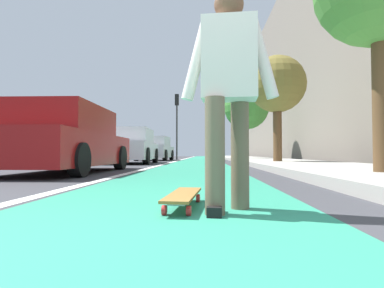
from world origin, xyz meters
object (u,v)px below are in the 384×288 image
Objects in this scene: skateboard at (183,196)px; parked_car_near at (64,141)px; parked_car_mid at (130,147)px; street_tree_far at (246,107)px; street_tree_mid at (277,85)px; parked_car_far at (155,149)px; traffic_light at (177,115)px; skater_person at (229,84)px.

skateboard is 0.19× the size of parked_car_near.
street_tree_far is at bearing -40.75° from parked_car_mid.
street_tree_mid reaches higher than skateboard.
parked_car_mid reaches higher than parked_car_far.
skateboard is 0.18× the size of traffic_light.
skateboard is 0.17× the size of street_tree_far.
street_tree_far reaches higher than parked_car_mid.
traffic_light reaches higher than parked_car_near.
traffic_light reaches higher than skateboard.
traffic_light is 11.76m from street_tree_mid.
street_tree_far is (6.87, -5.92, 2.72)m from parked_car_mid.
parked_car_mid is at bearing 73.68° from street_tree_mid.
skater_person is at bearing 172.06° from street_tree_far.
parked_car_far is at bearing 158.64° from traffic_light.
street_tree_mid is at bearing -15.06° from skater_person.
parked_car_near is 6.47m from parked_car_mid.
skater_person reaches higher than skateboard.
parked_car_far is at bearing 10.08° from skateboard.
skater_person is at bearing -173.61° from traffic_light.
skater_person reaches higher than parked_car_near.
parked_car_mid is (11.00, 3.42, -0.21)m from skater_person.
parked_car_near is 7.85m from street_tree_mid.
parked_car_mid is 1.07× the size of parked_car_far.
street_tree_far is (17.87, -2.49, 2.51)m from skater_person.
street_tree_far is at bearing -7.94° from skater_person.
parked_car_near is at bearing 34.39° from skateboard.
parked_car_near is 1.06× the size of parked_car_far.
parked_car_mid is 0.91× the size of street_tree_far.
parked_car_far is 6.50m from street_tree_far.
traffic_light is (19.88, 1.90, 3.15)m from skateboard.
skater_person is at bearing -168.89° from parked_car_far.
traffic_light is (20.03, 2.24, 2.31)m from skater_person.
parked_car_near is 0.99× the size of parked_car_mid.
parked_car_near is at bearing 36.44° from skater_person.
parked_car_mid is 1.10× the size of street_tree_mid.
parked_car_mid is at bearing 17.29° from skater_person.
street_tree_mid is (-10.76, -4.73, -0.28)m from traffic_light.
parked_car_mid reaches higher than parked_car_near.
street_tree_far reaches higher than parked_car_far.
street_tree_far is (8.60, 0.00, 0.48)m from street_tree_mid.
parked_car_far reaches higher than skateboard.
skater_person reaches higher than parked_car_mid.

